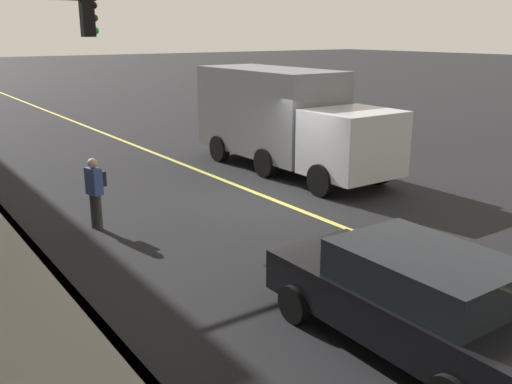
{
  "coord_description": "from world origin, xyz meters",
  "views": [
    {
      "loc": [
        -11.52,
        8.63,
        4.32
      ],
      "look_at": [
        -2.79,
        2.49,
        1.27
      ],
      "focal_mm": 39.31,
      "sensor_mm": 36.0,
      "label": 1
    }
  ],
  "objects_px": {
    "truck_gray": "(284,118)",
    "traffic_light_mast": "(23,61)",
    "car_black": "(412,296)",
    "pedestrian_with_backpack": "(95,188)"
  },
  "relations": [
    {
      "from": "car_black",
      "to": "pedestrian_with_backpack",
      "type": "distance_m",
      "value": 7.66
    },
    {
      "from": "truck_gray",
      "to": "pedestrian_with_backpack",
      "type": "bearing_deg",
      "value": 106.82
    },
    {
      "from": "pedestrian_with_backpack",
      "to": "traffic_light_mast",
      "type": "relative_size",
      "value": 0.3
    },
    {
      "from": "truck_gray",
      "to": "pedestrian_with_backpack",
      "type": "height_order",
      "value": "truck_gray"
    },
    {
      "from": "car_black",
      "to": "pedestrian_with_backpack",
      "type": "height_order",
      "value": "pedestrian_with_backpack"
    },
    {
      "from": "truck_gray",
      "to": "car_black",
      "type": "bearing_deg",
      "value": 151.53
    },
    {
      "from": "car_black",
      "to": "traffic_light_mast",
      "type": "xyz_separation_m",
      "value": [
        9.67,
        2.58,
        2.9
      ]
    },
    {
      "from": "truck_gray",
      "to": "traffic_light_mast",
      "type": "distance_m",
      "value": 8.01
    },
    {
      "from": "truck_gray",
      "to": "traffic_light_mast",
      "type": "bearing_deg",
      "value": 89.16
    },
    {
      "from": "traffic_light_mast",
      "to": "car_black",
      "type": "bearing_deg",
      "value": -165.08
    }
  ]
}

